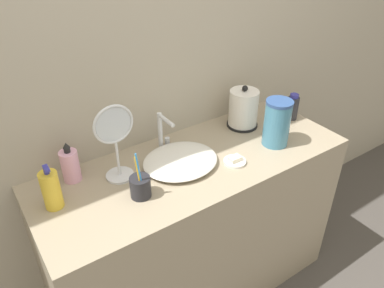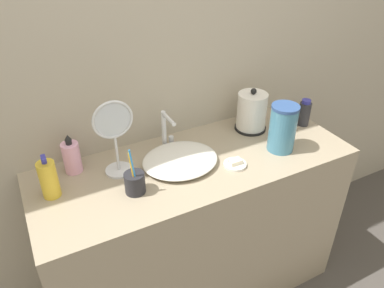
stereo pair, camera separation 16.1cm
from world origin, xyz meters
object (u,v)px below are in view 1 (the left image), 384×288
(mouthwash_bottle, at_px, (293,107))
(shampoo_bottle, at_px, (70,165))
(electric_kettle, at_px, (243,110))
(vanity_mirror, at_px, (115,139))
(water_pitcher, at_px, (277,123))
(lotion_bottle, at_px, (51,190))
(faucet, at_px, (163,130))
(toothbrush_cup, at_px, (140,187))

(mouthwash_bottle, bearing_deg, shampoo_bottle, 173.08)
(electric_kettle, xyz_separation_m, vanity_mirror, (-0.71, -0.04, 0.09))
(shampoo_bottle, height_order, water_pitcher, water_pitcher)
(lotion_bottle, relative_size, shampoo_bottle, 1.05)
(faucet, relative_size, mouthwash_bottle, 1.29)
(electric_kettle, relative_size, toothbrush_cup, 1.07)
(shampoo_bottle, bearing_deg, electric_kettle, -3.29)
(faucet, distance_m, water_pitcher, 0.53)
(electric_kettle, distance_m, mouthwash_bottle, 0.28)
(electric_kettle, xyz_separation_m, mouthwash_bottle, (0.27, -0.09, -0.02))
(vanity_mirror, bearing_deg, mouthwash_bottle, -2.87)
(shampoo_bottle, bearing_deg, toothbrush_cup, -53.62)
(faucet, bearing_deg, electric_kettle, -5.37)
(faucet, bearing_deg, vanity_mirror, -162.65)
(faucet, xyz_separation_m, vanity_mirror, (-0.26, -0.08, 0.09))
(vanity_mirror, bearing_deg, water_pitcher, -13.91)
(faucet, xyz_separation_m, water_pitcher, (0.46, -0.26, 0.01))
(vanity_mirror, bearing_deg, shampoo_bottle, 152.11)
(lotion_bottle, relative_size, vanity_mirror, 0.57)
(toothbrush_cup, bearing_deg, shampoo_bottle, 126.38)
(faucet, relative_size, toothbrush_cup, 0.86)
(electric_kettle, bearing_deg, water_pitcher, -86.13)
(faucet, relative_size, lotion_bottle, 0.95)
(faucet, relative_size, shampoo_bottle, 1.00)
(lotion_bottle, xyz_separation_m, water_pitcher, (1.01, -0.15, 0.03))
(electric_kettle, height_order, mouthwash_bottle, electric_kettle)
(shampoo_bottle, distance_m, vanity_mirror, 0.22)
(shampoo_bottle, bearing_deg, faucet, -1.13)
(vanity_mirror, relative_size, water_pitcher, 1.49)
(lotion_bottle, bearing_deg, water_pitcher, -8.29)
(electric_kettle, relative_size, lotion_bottle, 1.17)
(faucet, relative_size, vanity_mirror, 0.54)
(faucet, relative_size, electric_kettle, 0.81)
(toothbrush_cup, distance_m, shampoo_bottle, 0.32)
(shampoo_bottle, bearing_deg, vanity_mirror, -27.89)
(lotion_bottle, bearing_deg, vanity_mirror, 6.55)
(toothbrush_cup, distance_m, lotion_bottle, 0.33)
(faucet, bearing_deg, mouthwash_bottle, -10.36)
(mouthwash_bottle, bearing_deg, water_pitcher, -152.77)
(toothbrush_cup, xyz_separation_m, water_pitcher, (0.71, -0.02, 0.07))
(toothbrush_cup, distance_m, vanity_mirror, 0.22)
(lotion_bottle, height_order, shampoo_bottle, lotion_bottle)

